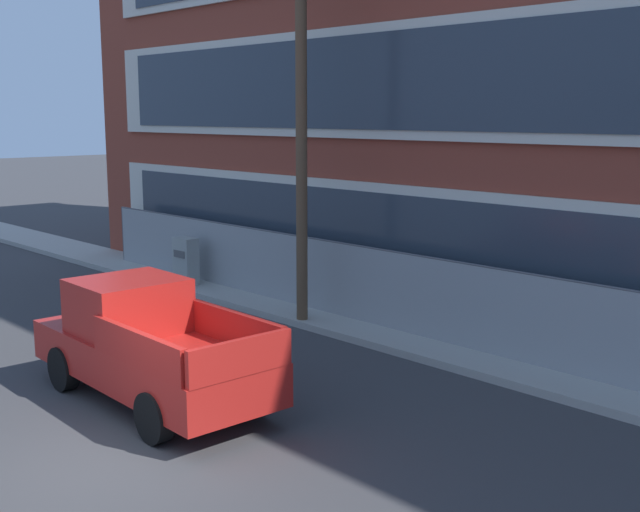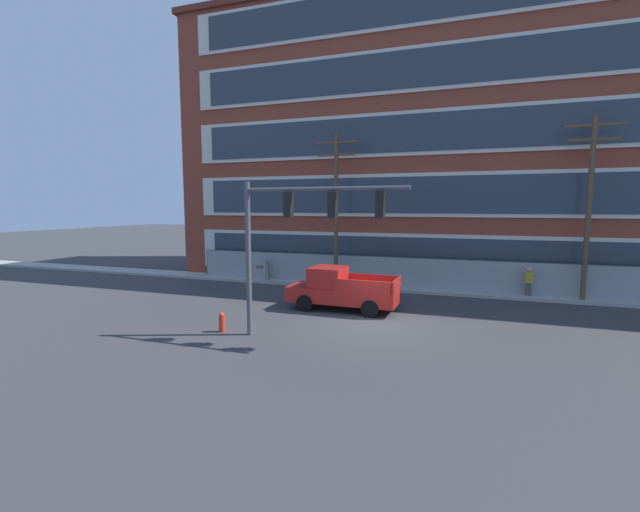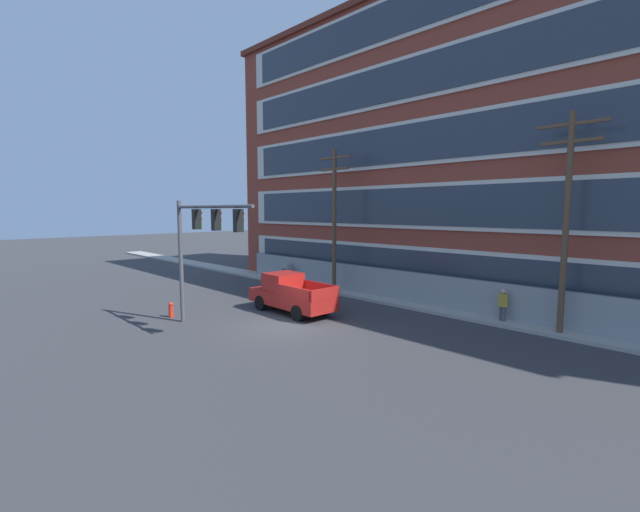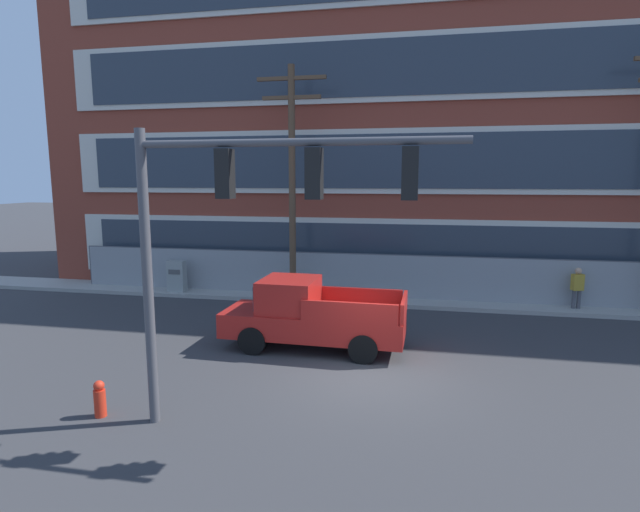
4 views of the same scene
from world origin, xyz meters
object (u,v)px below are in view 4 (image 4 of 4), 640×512
(utility_pole_near_corner, at_px, (292,174))
(fire_hydrant, at_px, (100,399))
(electrical_cabinet, at_px, (177,278))
(pickup_truck_red, at_px, (310,316))
(pedestrian_near_cabinet, at_px, (577,287))
(traffic_signal_mast, at_px, (242,212))

(utility_pole_near_corner, distance_m, fire_hydrant, 11.38)
(electrical_cabinet, distance_m, fire_hydrant, 11.13)
(pickup_truck_red, relative_size, fire_hydrant, 6.84)
(pedestrian_near_cabinet, relative_size, fire_hydrant, 2.17)
(traffic_signal_mast, distance_m, pedestrian_near_cabinet, 14.37)
(pickup_truck_red, height_order, utility_pole_near_corner, utility_pole_near_corner)
(pickup_truck_red, height_order, fire_hydrant, pickup_truck_red)
(traffic_signal_mast, xyz_separation_m, electrical_cabinet, (-6.84, 10.48, -3.56))
(traffic_signal_mast, relative_size, pedestrian_near_cabinet, 3.62)
(pickup_truck_red, height_order, pedestrian_near_cabinet, pickup_truck_red)
(utility_pole_near_corner, relative_size, fire_hydrant, 11.73)
(traffic_signal_mast, relative_size, utility_pole_near_corner, 0.67)
(electrical_cabinet, relative_size, pedestrian_near_cabinet, 0.87)
(pickup_truck_red, bearing_deg, electrical_cabinet, 141.92)
(pickup_truck_red, bearing_deg, utility_pole_near_corner, 109.36)
(pickup_truck_red, xyz_separation_m, pedestrian_near_cabinet, (8.82, 5.72, 0.02))
(utility_pole_near_corner, bearing_deg, electrical_cabinet, 177.13)
(pedestrian_near_cabinet, bearing_deg, utility_pole_near_corner, -177.33)
(electrical_cabinet, bearing_deg, pedestrian_near_cabinet, 0.86)
(electrical_cabinet, bearing_deg, fire_hydrant, -70.92)
(traffic_signal_mast, xyz_separation_m, utility_pole_near_corner, (-1.68, 10.22, 0.78))
(pedestrian_near_cabinet, bearing_deg, electrical_cabinet, -179.14)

